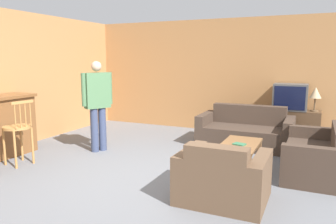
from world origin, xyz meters
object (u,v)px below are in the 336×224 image
object	(u,v)px
armchair_near	(223,179)
coffee_table	(240,147)
loveseat_right	(319,157)
person_by_window	(97,101)
book_on_table	(239,144)
tv_unit	(289,125)
table_lamp	(316,94)
tv	(290,97)
bar_chair_mid	(18,131)
couch_far	(246,132)

from	to	relation	value
armchair_near	coffee_table	distance (m)	1.27
armchair_near	loveseat_right	size ratio (longest dim) A/B	0.68
loveseat_right	person_by_window	world-z (taller)	person_by_window
armchair_near	book_on_table	world-z (taller)	armchair_near
tv_unit	person_by_window	world-z (taller)	person_by_window
loveseat_right	table_lamp	distance (m)	2.18
coffee_table	tv	distance (m)	2.39
bar_chair_mid	coffee_table	xyz separation A→B (m)	(3.28, 1.28, -0.22)
couch_far	table_lamp	bearing A→B (deg)	35.03
loveseat_right	tv	world-z (taller)	tv
loveseat_right	person_by_window	xyz separation A→B (m)	(-3.72, -0.29, 0.66)
loveseat_right	coffee_table	distance (m)	1.14
coffee_table	table_lamp	xyz separation A→B (m)	(1.02, 2.25, 0.66)
loveseat_right	table_lamp	xyz separation A→B (m)	(-0.11, 2.05, 0.73)
coffee_table	book_on_table	distance (m)	0.10
bar_chair_mid	tv_unit	distance (m)	5.21
tv	person_by_window	distance (m)	3.92
book_on_table	tv	bearing A→B (deg)	76.98
book_on_table	table_lamp	xyz separation A→B (m)	(1.01, 2.33, 0.59)
tv	tv_unit	bearing A→B (deg)	90.00
loveseat_right	tv	xyz separation A→B (m)	(-0.58, 2.05, 0.64)
book_on_table	couch_far	bearing A→B (deg)	97.39
bar_chair_mid	tv	size ratio (longest dim) A/B	1.58
coffee_table	person_by_window	bearing A→B (deg)	-178.03
couch_far	person_by_window	world-z (taller)	person_by_window
tv_unit	table_lamp	distance (m)	0.83
person_by_window	couch_far	bearing A→B (deg)	31.91
coffee_table	book_on_table	bearing A→B (deg)	-84.12
book_on_table	person_by_window	bearing A→B (deg)	-179.74
couch_far	person_by_window	bearing A→B (deg)	-148.09
couch_far	book_on_table	world-z (taller)	couch_far
person_by_window	book_on_table	bearing A→B (deg)	0.26
table_lamp	armchair_near	bearing A→B (deg)	-105.06
armchair_near	book_on_table	xyz separation A→B (m)	(-0.06, 1.19, 0.13)
couch_far	coffee_table	world-z (taller)	couch_far
tv_unit	bar_chair_mid	bearing A→B (deg)	-137.26
bar_chair_mid	book_on_table	world-z (taller)	bar_chair_mid
table_lamp	couch_far	bearing A→B (deg)	-144.97
armchair_near	loveseat_right	world-z (taller)	armchair_near
armchair_near	coffee_table	bearing A→B (deg)	93.17
table_lamp	tv	bearing A→B (deg)	-179.62
coffee_table	person_by_window	xyz separation A→B (m)	(-2.59, -0.09, 0.59)
coffee_table	book_on_table	size ratio (longest dim) A/B	4.97
armchair_near	bar_chair_mid	bearing A→B (deg)	-179.82
bar_chair_mid	person_by_window	distance (m)	1.42
couch_far	loveseat_right	bearing A→B (deg)	-42.73
tv_unit	person_by_window	xyz separation A→B (m)	(-3.14, -2.34, 0.61)
book_on_table	table_lamp	bearing A→B (deg)	66.58
book_on_table	table_lamp	size ratio (longest dim) A/B	0.41
tv	person_by_window	world-z (taller)	person_by_window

